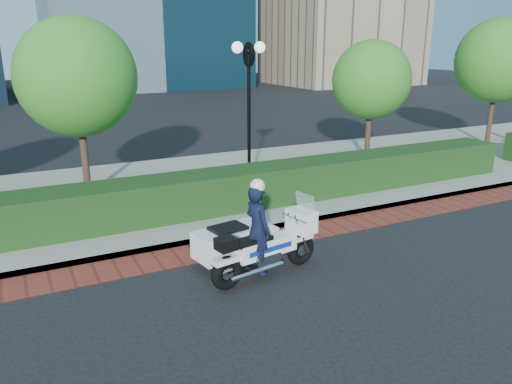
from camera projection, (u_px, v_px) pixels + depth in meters
name	position (u px, v px, depth m)	size (l,w,h in m)	color
ground	(316.00, 261.00, 10.29)	(120.00, 120.00, 0.00)	black
brick_strip	(280.00, 237.00, 11.57)	(60.00, 1.00, 0.01)	maroon
sidewalk	(209.00, 186.00, 15.40)	(60.00, 8.00, 0.15)	gray
hedge_main	(242.00, 188.00, 13.18)	(18.00, 1.20, 1.00)	#113416
lamppost	(249.00, 92.00, 14.31)	(1.02, 0.70, 4.21)	black
tree_b	(77.00, 77.00, 13.35)	(3.20, 3.20, 4.89)	#332319
tree_c	(371.00, 80.00, 17.77)	(2.80, 2.80, 4.30)	#332319
tree_d	(498.00, 61.00, 20.41)	(3.40, 3.40, 5.16)	#332319
police_motorcycle	(251.00, 239.00, 9.66)	(2.44, 1.75, 1.98)	black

